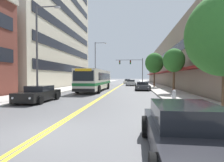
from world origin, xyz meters
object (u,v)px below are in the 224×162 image
car_beige_parked_left_near (99,83)px  car_charcoal_parked_right_foreground (187,133)px  street_tree_right_far (154,63)px  fire_hydrant (174,96)px  car_black_parked_left_mid (39,94)px  car_white_moving_lead (127,81)px  car_red_moving_third (128,81)px  street_lamp_left_near (40,44)px  city_bus (96,79)px  street_lamp_left_far (97,60)px  street_tree_right_mid (174,61)px  car_dark_grey_parked_right_mid (142,86)px  car_silver_moving_second (131,83)px  traffic_signal_mast (133,66)px

car_beige_parked_left_near → car_charcoal_parked_right_foreground: (8.68, -32.38, 0.04)m
street_tree_right_far → fire_hydrant: 19.46m
car_black_parked_left_mid → car_white_moving_lead: car_black_parked_left_mid is taller
car_red_moving_third → street_lamp_left_near: street_lamp_left_near is taller
car_white_moving_lead → city_bus: bearing=-96.7°
street_lamp_left_far → street_tree_right_mid: (12.59, -16.64, -1.72)m
street_tree_right_far → car_red_moving_third: bearing=101.7°
car_charcoal_parked_right_foreground → car_dark_grey_parked_right_mid: bearing=90.1°
car_red_moving_third → fire_hydrant: size_ratio=4.56×
car_black_parked_left_mid → car_silver_moving_second: car_silver_moving_second is taller
car_charcoal_parked_right_foreground → car_red_moving_third: (-3.36, 54.56, -0.03)m
car_charcoal_parked_right_foreground → car_dark_grey_parked_right_mid: car_charcoal_parked_right_foreground is taller
fire_hydrant → street_lamp_left_near: bearing=172.1°
car_white_moving_lead → car_black_parked_left_mid: bearing=-97.9°
city_bus → street_lamp_left_near: street_lamp_left_near is taller
street_tree_right_far → fire_hydrant: size_ratio=6.66×
car_dark_grey_parked_right_mid → street_tree_right_mid: 7.42m
car_beige_parked_left_near → car_dark_grey_parked_right_mid: 13.46m
car_dark_grey_parked_right_mid → traffic_signal_mast: traffic_signal_mast is taller
car_dark_grey_parked_right_mid → traffic_signal_mast: size_ratio=0.71×
car_silver_moving_second → street_lamp_left_near: (-7.43, -24.87, 4.21)m
city_bus → car_black_parked_left_mid: bearing=-100.8°
car_charcoal_parked_right_foreground → street_tree_right_mid: bearing=78.8°
car_beige_parked_left_near → car_charcoal_parked_right_foreground: bearing=-75.0°
car_silver_moving_second → car_dark_grey_parked_right_mid: bearing=-81.3°
car_charcoal_parked_right_foreground → street_tree_right_far: size_ratio=0.78×
city_bus → car_beige_parked_left_near: city_bus is taller
city_bus → car_black_parked_left_mid: size_ratio=2.69×
car_beige_parked_left_near → car_white_moving_lead: 16.70m
street_lamp_left_near → street_tree_right_mid: size_ratio=1.62×
street_lamp_left_near → street_tree_right_far: size_ratio=1.34×
traffic_signal_mast → street_tree_right_mid: traffic_signal_mast is taller
car_white_moving_lead → street_tree_right_far: (5.62, -20.78, 3.86)m
car_red_moving_third → traffic_signal_mast: size_ratio=0.61×
car_white_moving_lead → street_lamp_left_near: bearing=-99.0°
car_silver_moving_second → street_tree_right_mid: size_ratio=0.87×
car_black_parked_left_mid → car_charcoal_parked_right_foreground: 12.33m
car_black_parked_left_mid → car_silver_moving_second: 27.03m
car_dark_grey_parked_right_mid → street_tree_right_mid: street_tree_right_mid is taller
street_lamp_left_near → car_dark_grey_parked_right_mid: bearing=52.4°
car_black_parked_left_mid → car_white_moving_lead: bearing=82.1°
car_charcoal_parked_right_foreground → fire_hydrant: 8.50m
car_silver_moving_second → street_lamp_left_far: bearing=-165.7°
car_red_moving_third → city_bus: bearing=-95.5°
car_black_parked_left_mid → street_tree_right_far: bearing=59.5°
car_beige_parked_left_near → car_white_moving_lead: (5.34, 15.82, -0.01)m
car_black_parked_left_mid → car_charcoal_parked_right_foreground: car_charcoal_parked_right_foreground is taller
car_beige_parked_left_near → street_tree_right_mid: size_ratio=0.92×
car_silver_moving_second → street_tree_right_mid: street_tree_right_mid is taller
city_bus → street_lamp_left_far: bearing=101.6°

